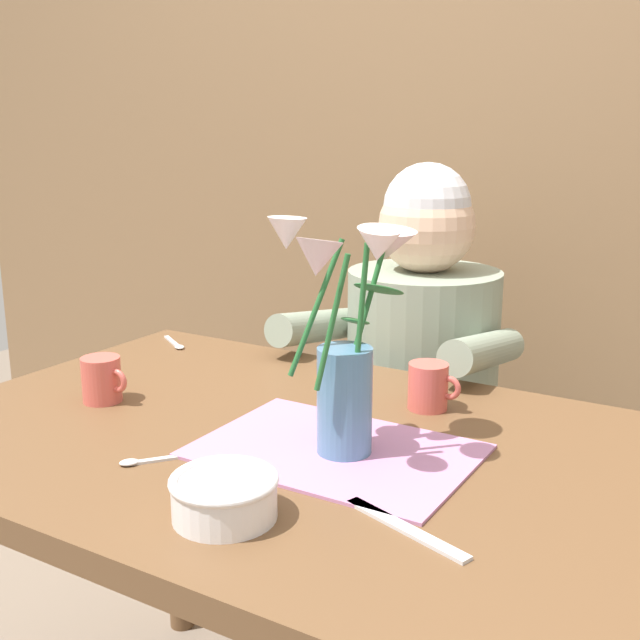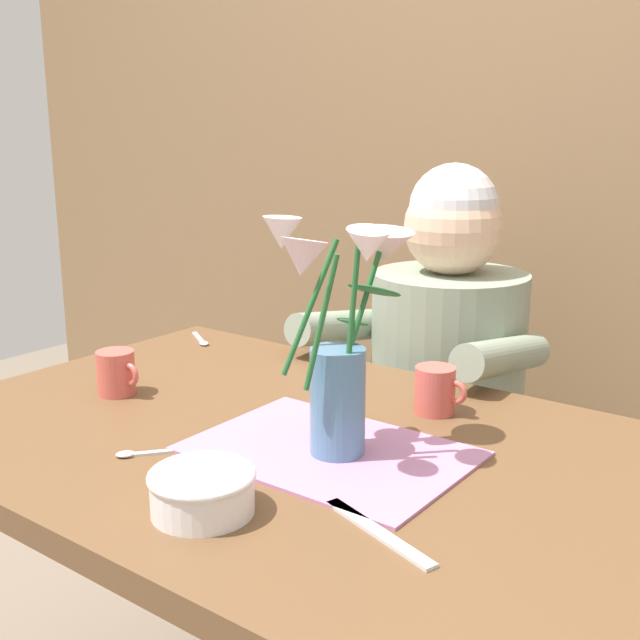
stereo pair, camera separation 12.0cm
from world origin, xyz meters
name	(u,v)px [view 2 (the right image)]	position (x,y,z in m)	size (l,w,h in m)	color
wood_panel_backdrop	(553,109)	(0.00, 1.05, 1.25)	(4.00, 0.10, 2.50)	brown
dining_table	(284,491)	(0.00, 0.00, 0.64)	(1.20, 0.80, 0.74)	brown
seated_person	(444,420)	(-0.04, 0.62, 0.56)	(0.45, 0.47, 1.14)	#4C4C56
striped_placemat	(329,451)	(0.10, -0.02, 0.74)	(0.40, 0.28, 0.01)	#B275A3
flower_vase	(342,334)	(0.12, -0.01, 0.92)	(0.22, 0.28, 0.35)	teal
ceramic_bowl	(202,490)	(0.08, -0.26, 0.77)	(0.14, 0.14, 0.06)	white
dinner_knife	(378,532)	(0.29, -0.17, 0.74)	(0.19, 0.02, 0.01)	silver
coffee_cup	(117,373)	(-0.36, -0.03, 0.78)	(0.09, 0.07, 0.08)	#CC564C
ceramic_mug	(436,390)	(0.14, 0.23, 0.78)	(0.09, 0.07, 0.08)	#CC564C
spoon_0	(143,453)	(-0.11, -0.19, 0.74)	(0.09, 0.10, 0.01)	silver
spoon_1	(202,341)	(-0.49, 0.30, 0.74)	(0.11, 0.08, 0.01)	silver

